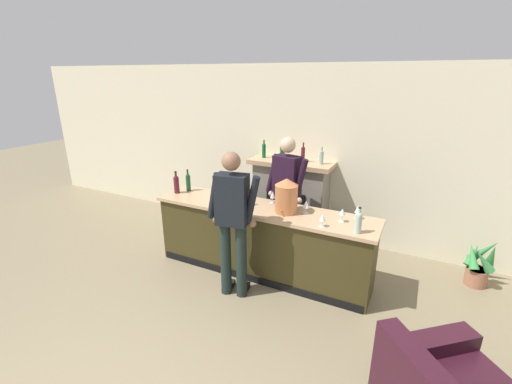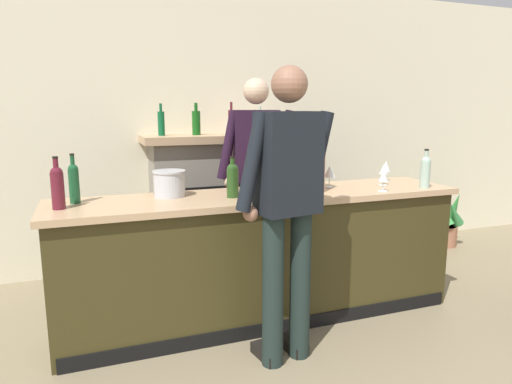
{
  "view_description": "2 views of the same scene",
  "coord_description": "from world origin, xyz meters",
  "px_view_note": "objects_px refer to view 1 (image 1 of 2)",
  "views": [
    {
      "loc": [
        1.66,
        -0.93,
        2.59
      ],
      "look_at": [
        -0.35,
        3.06,
        1.04
      ],
      "focal_mm": 24.0,
      "sensor_mm": 36.0,
      "label": 1
    },
    {
      "loc": [
        -1.3,
        -0.22,
        1.56
      ],
      "look_at": [
        -0.14,
        2.91,
        0.94
      ],
      "focal_mm": 32.0,
      "sensor_mm": 36.0,
      "label": 2
    }
  ],
  "objects_px": {
    "fireplace_stone": "(290,199)",
    "person_bartender": "(286,194)",
    "wine_glass_back_row": "(323,218)",
    "wine_glass_front_left": "(342,212)",
    "copper_dispenser": "(286,196)",
    "wine_bottle_burgundy_dark": "(358,221)",
    "wine_glass_mid_counter": "(358,210)",
    "wine_bottle_rose_blush": "(243,196)",
    "wine_bottle_cabernet_heavy": "(188,181)",
    "wine_glass_by_dispenser": "(273,195)",
    "wine_glass_front_right": "(306,204)",
    "wine_bottle_merlot_tall": "(176,183)",
    "potted_plant_corner": "(479,264)",
    "ice_bucket_steel": "(224,191)",
    "person_customer": "(233,220)"
  },
  "relations": [
    {
      "from": "fireplace_stone",
      "to": "person_bartender",
      "type": "bearing_deg",
      "value": -74.34
    },
    {
      "from": "wine_glass_back_row",
      "to": "wine_glass_front_left",
      "type": "xyz_separation_m",
      "value": [
        0.17,
        0.23,
        0.01
      ]
    },
    {
      "from": "fireplace_stone",
      "to": "wine_glass_front_left",
      "type": "height_order",
      "value": "fireplace_stone"
    },
    {
      "from": "person_bartender",
      "to": "wine_glass_front_left",
      "type": "xyz_separation_m",
      "value": [
        0.9,
        -0.5,
        0.07
      ]
    },
    {
      "from": "copper_dispenser",
      "to": "wine_bottle_burgundy_dark",
      "type": "height_order",
      "value": "copper_dispenser"
    },
    {
      "from": "wine_glass_mid_counter",
      "to": "wine_bottle_rose_blush",
      "type": "bearing_deg",
      "value": -170.76
    },
    {
      "from": "wine_bottle_cabernet_heavy",
      "to": "wine_bottle_rose_blush",
      "type": "height_order",
      "value": "wine_bottle_cabernet_heavy"
    },
    {
      "from": "copper_dispenser",
      "to": "wine_glass_by_dispenser",
      "type": "height_order",
      "value": "copper_dispenser"
    },
    {
      "from": "fireplace_stone",
      "to": "wine_glass_front_left",
      "type": "relative_size",
      "value": 9.64
    },
    {
      "from": "wine_bottle_burgundy_dark",
      "to": "wine_glass_front_right",
      "type": "relative_size",
      "value": 1.76
    },
    {
      "from": "wine_bottle_merlot_tall",
      "to": "wine_glass_mid_counter",
      "type": "bearing_deg",
      "value": 4.88
    },
    {
      "from": "copper_dispenser",
      "to": "wine_bottle_burgundy_dark",
      "type": "distance_m",
      "value": 0.94
    },
    {
      "from": "wine_bottle_cabernet_heavy",
      "to": "wine_glass_back_row",
      "type": "relative_size",
      "value": 2.09
    },
    {
      "from": "potted_plant_corner",
      "to": "ice_bucket_steel",
      "type": "xyz_separation_m",
      "value": [
        -3.27,
        -0.84,
        0.74
      ]
    },
    {
      "from": "person_bartender",
      "to": "wine_bottle_burgundy_dark",
      "type": "relative_size",
      "value": 5.97
    },
    {
      "from": "wine_bottle_merlot_tall",
      "to": "wine_glass_front_right",
      "type": "distance_m",
      "value": 1.93
    },
    {
      "from": "wine_glass_mid_counter",
      "to": "wine_glass_front_right",
      "type": "bearing_deg",
      "value": -168.89
    },
    {
      "from": "wine_bottle_burgundy_dark",
      "to": "wine_glass_back_row",
      "type": "height_order",
      "value": "wine_bottle_burgundy_dark"
    },
    {
      "from": "fireplace_stone",
      "to": "ice_bucket_steel",
      "type": "distance_m",
      "value": 1.27
    },
    {
      "from": "wine_bottle_cabernet_heavy",
      "to": "wine_glass_mid_counter",
      "type": "distance_m",
      "value": 2.45
    },
    {
      "from": "fireplace_stone",
      "to": "wine_glass_back_row",
      "type": "height_order",
      "value": "fireplace_stone"
    },
    {
      "from": "wine_bottle_cabernet_heavy",
      "to": "wine_glass_by_dispenser",
      "type": "height_order",
      "value": "wine_bottle_cabernet_heavy"
    },
    {
      "from": "wine_bottle_rose_blush",
      "to": "wine_glass_mid_counter",
      "type": "xyz_separation_m",
      "value": [
        1.42,
        0.23,
        -0.01
      ]
    },
    {
      "from": "person_bartender",
      "to": "potted_plant_corner",
      "type": "bearing_deg",
      "value": 10.59
    },
    {
      "from": "potted_plant_corner",
      "to": "wine_glass_front_left",
      "type": "height_order",
      "value": "wine_glass_front_left"
    },
    {
      "from": "copper_dispenser",
      "to": "wine_glass_mid_counter",
      "type": "distance_m",
      "value": 0.87
    },
    {
      "from": "copper_dispenser",
      "to": "wine_bottle_merlot_tall",
      "type": "relative_size",
      "value": 1.35
    },
    {
      "from": "person_bartender",
      "to": "wine_bottle_rose_blush",
      "type": "relative_size",
      "value": 6.31
    },
    {
      "from": "potted_plant_corner",
      "to": "wine_glass_by_dispenser",
      "type": "distance_m",
      "value": 2.78
    },
    {
      "from": "person_customer",
      "to": "wine_bottle_merlot_tall",
      "type": "relative_size",
      "value": 5.54
    },
    {
      "from": "person_bartender",
      "to": "wine_glass_back_row",
      "type": "xyz_separation_m",
      "value": [
        0.73,
        -0.73,
        0.06
      ]
    },
    {
      "from": "person_bartender",
      "to": "ice_bucket_steel",
      "type": "height_order",
      "value": "person_bartender"
    },
    {
      "from": "fireplace_stone",
      "to": "wine_bottle_burgundy_dark",
      "type": "distance_m",
      "value": 1.96
    },
    {
      "from": "potted_plant_corner",
      "to": "wine_glass_back_row",
      "type": "xyz_separation_m",
      "value": [
        -1.75,
        -1.19,
        0.76
      ]
    },
    {
      "from": "wine_bottle_merlot_tall",
      "to": "wine_glass_front_left",
      "type": "distance_m",
      "value": 2.39
    },
    {
      "from": "wine_glass_front_right",
      "to": "wine_glass_back_row",
      "type": "distance_m",
      "value": 0.41
    },
    {
      "from": "wine_bottle_rose_blush",
      "to": "wine_glass_front_left",
      "type": "height_order",
      "value": "wine_bottle_rose_blush"
    },
    {
      "from": "wine_glass_back_row",
      "to": "copper_dispenser",
      "type": "bearing_deg",
      "value": 157.97
    },
    {
      "from": "ice_bucket_steel",
      "to": "wine_glass_mid_counter",
      "type": "height_order",
      "value": "ice_bucket_steel"
    },
    {
      "from": "person_customer",
      "to": "wine_glass_mid_counter",
      "type": "xyz_separation_m",
      "value": [
        1.26,
        0.79,
        0.07
      ]
    },
    {
      "from": "copper_dispenser",
      "to": "wine_glass_back_row",
      "type": "height_order",
      "value": "copper_dispenser"
    },
    {
      "from": "wine_bottle_merlot_tall",
      "to": "wine_glass_by_dispenser",
      "type": "xyz_separation_m",
      "value": [
        1.41,
        0.25,
        -0.03
      ]
    },
    {
      "from": "fireplace_stone",
      "to": "person_bartender",
      "type": "xyz_separation_m",
      "value": [
        0.19,
        -0.67,
        0.33
      ]
    },
    {
      "from": "potted_plant_corner",
      "to": "wine_glass_by_dispenser",
      "type": "xyz_separation_m",
      "value": [
        -2.56,
        -0.76,
        0.76
      ]
    },
    {
      "from": "person_customer",
      "to": "wine_bottle_cabernet_heavy",
      "type": "distance_m",
      "value": 1.39
    },
    {
      "from": "wine_bottle_rose_blush",
      "to": "wine_bottle_cabernet_heavy",
      "type": "bearing_deg",
      "value": 170.38
    },
    {
      "from": "fireplace_stone",
      "to": "person_bartender",
      "type": "relative_size",
      "value": 0.9
    },
    {
      "from": "potted_plant_corner",
      "to": "wine_glass_front_right",
      "type": "bearing_deg",
      "value": -155.98
    },
    {
      "from": "wine_glass_front_left",
      "to": "wine_glass_by_dispenser",
      "type": "bearing_deg",
      "value": 168.11
    },
    {
      "from": "copper_dispenser",
      "to": "wine_bottle_burgundy_dark",
      "type": "bearing_deg",
      "value": -12.29
    }
  ]
}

